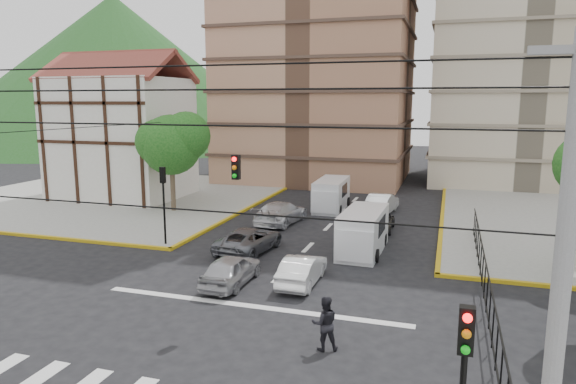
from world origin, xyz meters
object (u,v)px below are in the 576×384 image
at_px(van_left_lane, 331,195).
at_px(car_silver_front_left, 231,270).
at_px(traffic_light_se, 463,381).
at_px(van_right_lane, 362,233).
at_px(car_white_front_right, 302,270).
at_px(traffic_light_nw, 163,192).
at_px(pedestrian_crosswalk, 325,323).

height_order(van_left_lane, car_silver_front_left, van_left_lane).
height_order(traffic_light_se, van_right_lane, traffic_light_se).
relative_size(van_left_lane, car_white_front_right, 1.29).
height_order(car_silver_front_left, car_white_front_right, car_silver_front_left).
bearing_deg(traffic_light_nw, van_left_lane, 61.61).
bearing_deg(van_left_lane, car_white_front_right, -83.34).
bearing_deg(traffic_light_se, traffic_light_nw, 135.00).
bearing_deg(car_white_front_right, pedestrian_crosswalk, 112.38).
bearing_deg(car_white_front_right, car_silver_front_left, 19.11).
distance_m(car_white_front_right, pedestrian_crosswalk, 6.28).
xyz_separation_m(traffic_light_nw, van_right_lane, (10.88, 1.99, -1.99)).
xyz_separation_m(traffic_light_nw, van_left_lane, (6.75, 12.49, -1.99)).
distance_m(van_right_lane, pedestrian_crosswalk, 11.28).
distance_m(van_left_lane, pedestrian_crosswalk, 22.28).
bearing_deg(pedestrian_crosswalk, car_white_front_right, -89.21).
xyz_separation_m(traffic_light_se, car_silver_front_left, (-9.53, 11.05, -2.42)).
height_order(traffic_light_nw, van_right_lane, traffic_light_nw).
relative_size(traffic_light_se, traffic_light_nw, 1.00).
distance_m(car_silver_front_left, pedestrian_crosswalk, 7.21).
relative_size(car_silver_front_left, pedestrian_crosswalk, 2.20).
xyz_separation_m(van_left_lane, car_white_front_right, (2.33, -15.98, -0.46)).
bearing_deg(van_right_lane, car_white_front_right, -106.70).
bearing_deg(traffic_light_se, car_white_front_right, 118.28).
height_order(van_right_lane, van_left_lane, van_right_lane).
xyz_separation_m(traffic_light_se, van_right_lane, (-4.72, 17.59, -1.99)).
relative_size(van_left_lane, pedestrian_crosswalk, 2.78).
bearing_deg(pedestrian_crosswalk, car_silver_front_left, -62.91).
relative_size(traffic_light_nw, car_silver_front_left, 1.08).
relative_size(van_right_lane, car_silver_front_left, 1.27).
height_order(traffic_light_nw, pedestrian_crosswalk, traffic_light_nw).
height_order(traffic_light_se, pedestrian_crosswalk, traffic_light_se).
xyz_separation_m(car_silver_front_left, car_white_front_right, (3.01, 1.07, -0.03)).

